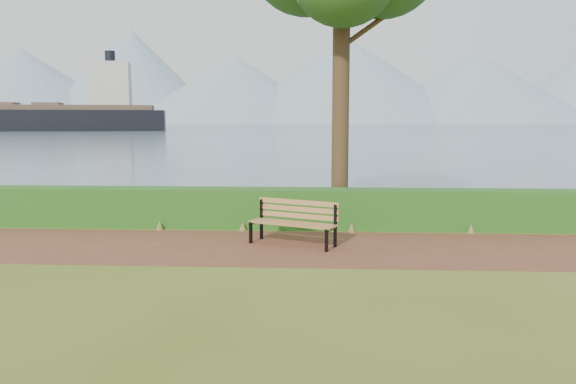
{
  "coord_description": "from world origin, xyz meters",
  "views": [
    {
      "loc": [
        0.78,
        -11.6,
        2.76
      ],
      "look_at": [
        0.08,
        1.2,
        1.1
      ],
      "focal_mm": 35.0,
      "sensor_mm": 36.0,
      "label": 1
    }
  ],
  "objects": [
    {
      "name": "water",
      "position": [
        0.0,
        260.0,
        0.01
      ],
      "size": [
        700.0,
        510.0,
        0.0
      ],
      "primitive_type": "cube",
      "color": "#415A69",
      "rests_on": "ground"
    },
    {
      "name": "path",
      "position": [
        0.0,
        0.3,
        0.01
      ],
      "size": [
        40.0,
        3.4,
        0.01
      ],
      "primitive_type": "cube",
      "color": "#582E1E",
      "rests_on": "ground"
    },
    {
      "name": "mountains",
      "position": [
        -9.17,
        406.05,
        27.7
      ],
      "size": [
        585.0,
        190.0,
        70.0
      ],
      "color": "gray",
      "rests_on": "ground"
    },
    {
      "name": "ground",
      "position": [
        0.0,
        0.0,
        0.0
      ],
      "size": [
        140.0,
        140.0,
        0.0
      ],
      "primitive_type": "plane",
      "color": "#4D5A19",
      "rests_on": "ground"
    },
    {
      "name": "hedge",
      "position": [
        0.0,
        2.6,
        0.5
      ],
      "size": [
        32.0,
        0.85,
        1.0
      ],
      "primitive_type": "cube",
      "color": "#1D4413",
      "rests_on": "ground"
    },
    {
      "name": "cargo_ship",
      "position": [
        -69.93,
        121.27,
        3.19
      ],
      "size": [
        71.2,
        27.31,
        21.42
      ],
      "rotation": [
        0.0,
        0.0,
        0.24
      ],
      "color": "black",
      "rests_on": "ground"
    },
    {
      "name": "bench",
      "position": [
        0.25,
        0.6,
        0.57
      ],
      "size": [
        2.03,
        1.31,
        0.99
      ],
      "rotation": [
        0.0,
        0.0,
        -0.42
      ],
      "color": "black",
      "rests_on": "ground"
    }
  ]
}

